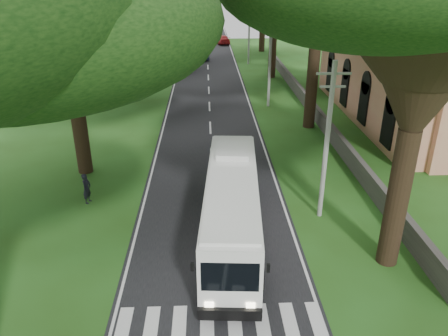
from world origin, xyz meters
name	(u,v)px	position (x,y,z in m)	size (l,w,h in m)	color
ground	(217,297)	(0.00, 0.00, 0.00)	(140.00, 140.00, 0.00)	#254B15
road	(210,110)	(0.00, 25.00, 0.01)	(8.00, 120.00, 0.04)	black
crosswalk	(219,336)	(0.00, -2.00, 0.00)	(8.00, 3.00, 0.01)	silver
property_wall	(310,105)	(9.00, 24.00, 0.60)	(0.35, 50.00, 1.20)	#383533
church	(430,61)	(17.86, 21.55, 4.91)	(14.00, 24.00, 11.60)	tan
pole_near	(327,140)	(5.50, 6.00, 4.18)	(1.60, 0.24, 8.00)	gray
pole_mid	(270,61)	(5.50, 26.00, 4.18)	(1.60, 0.24, 8.00)	gray
pole_far	(249,32)	(5.50, 46.00, 4.18)	(1.60, 0.24, 8.00)	gray
coach_bus	(232,205)	(0.80, 4.12, 1.75)	(3.17, 11.19, 3.26)	white
distant_car_a	(184,66)	(-3.00, 41.46, 0.74)	(1.68, 4.17, 1.42)	#BBBABF
distant_car_b	(202,54)	(-0.82, 49.75, 0.78)	(1.58, 4.54, 1.50)	#21264D
distant_car_c	(222,39)	(2.58, 63.56, 0.75)	(2.02, 4.96, 1.44)	maroon
pedestrian	(87,188)	(-6.86, 7.91, 0.86)	(0.62, 0.41, 1.71)	black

